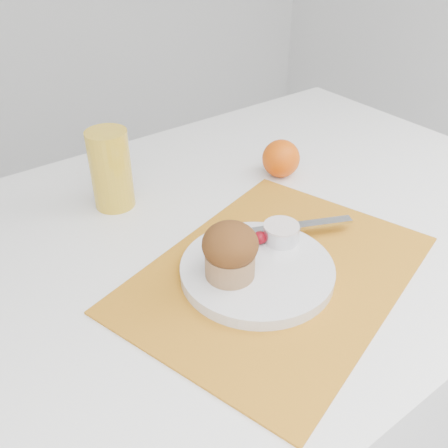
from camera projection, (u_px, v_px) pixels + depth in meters
table at (235, 369)px, 1.06m from camera, size 1.20×0.80×0.75m
placemat at (277, 273)px, 0.73m from camera, size 0.52×0.44×0.00m
plate at (257, 270)px, 0.72m from camera, size 0.25×0.25×0.02m
ramekin at (281, 233)px, 0.76m from camera, size 0.07×0.07×0.02m
cream at (281, 227)px, 0.75m from camera, size 0.06×0.06×0.01m
raspberry_near at (243, 234)px, 0.76m from camera, size 0.02×0.02×0.02m
raspberry_far at (260, 238)px, 0.76m from camera, size 0.02×0.02×0.02m
butter_knife at (287, 227)px, 0.79m from camera, size 0.20×0.10×0.01m
orange at (281, 159)px, 0.96m from camera, size 0.07×0.07×0.07m
juice_glass at (111, 170)px, 0.85m from camera, size 0.08×0.08×0.14m
muffin at (230, 251)px, 0.68m from camera, size 0.09×0.09×0.08m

